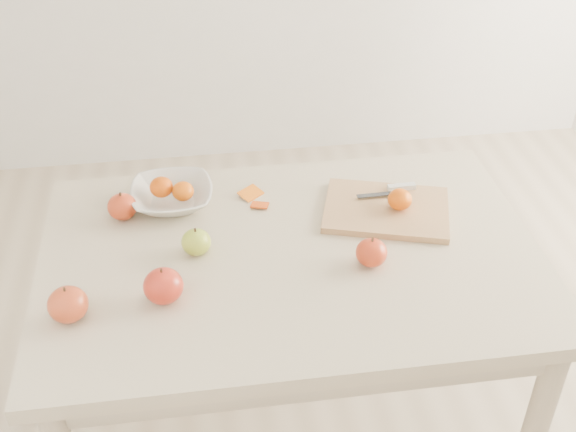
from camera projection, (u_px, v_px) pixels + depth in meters
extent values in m
cube|color=beige|center=(291.00, 258.00, 1.75)|extent=(1.20, 0.80, 0.04)
cylinder|color=#BCAA8E|center=(97.00, 300.00, 2.18)|extent=(0.06, 0.06, 0.71)
cylinder|color=#BCAA8E|center=(442.00, 268.00, 2.30)|extent=(0.06, 0.06, 0.71)
cube|color=tan|center=(386.00, 210.00, 1.86)|extent=(0.37, 0.31, 0.02)
ellipsoid|color=#C75A07|center=(400.00, 199.00, 1.84)|extent=(0.06, 0.06, 0.05)
imported|color=silver|center=(172.00, 196.00, 1.88)|extent=(0.21, 0.21, 0.05)
ellipsoid|color=#D85B07|center=(161.00, 187.00, 1.87)|extent=(0.06, 0.06, 0.05)
ellipsoid|color=#D24A07|center=(183.00, 191.00, 1.86)|extent=(0.06, 0.06, 0.05)
cube|color=orange|center=(251.00, 194.00, 1.93)|extent=(0.07, 0.07, 0.01)
cube|color=#C8430E|center=(260.00, 206.00, 1.89)|extent=(0.05, 0.05, 0.01)
cube|color=silver|center=(402.00, 187.00, 1.92)|extent=(0.08, 0.02, 0.01)
cube|color=#33353A|center=(375.00, 195.00, 1.89)|extent=(0.10, 0.02, 0.00)
ellipsoid|color=olive|center=(196.00, 242.00, 1.71)|extent=(0.07, 0.07, 0.06)
ellipsoid|color=maroon|center=(68.00, 304.00, 1.53)|extent=(0.09, 0.09, 0.08)
ellipsoid|color=#950411|center=(122.00, 207.00, 1.83)|extent=(0.08, 0.08, 0.07)
ellipsoid|color=maroon|center=(371.00, 253.00, 1.68)|extent=(0.07, 0.07, 0.07)
ellipsoid|color=#97050E|center=(163.00, 286.00, 1.57)|extent=(0.09, 0.09, 0.08)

